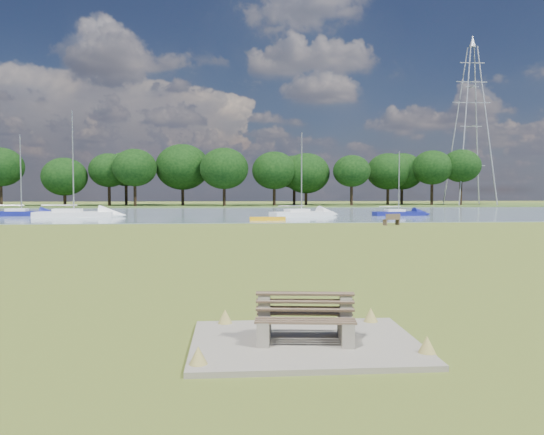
{
  "coord_description": "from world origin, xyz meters",
  "views": [
    {
      "loc": [
        -1.35,
        -23.67,
        2.91
      ],
      "look_at": [
        0.3,
        -2.0,
        1.77
      ],
      "focal_mm": 35.0,
      "sensor_mm": 36.0,
      "label": 1
    }
  ],
  "objects": [
    {
      "name": "sailboat_1",
      "position": [
        16.98,
        33.49,
        0.47
      ],
      "size": [
        5.77,
        2.2,
        7.1
      ],
      "rotation": [
        0.0,
        0.0,
        0.11
      ],
      "color": "navy",
      "rests_on": "river"
    },
    {
      "name": "kayak",
      "position": [
        1.98,
        25.48,
        0.22
      ],
      "size": [
        3.36,
        0.94,
        0.33
      ],
      "primitive_type": "cube",
      "rotation": [
        0.0,
        0.0,
        0.05
      ],
      "color": "#F8AC0E",
      "rests_on": "river"
    },
    {
      "name": "tree_line",
      "position": [
        -12.91,
        68.0,
        6.14
      ],
      "size": [
        116.58,
        8.46,
        10.24
      ],
      "color": "black",
      "rests_on": "far_bank"
    },
    {
      "name": "far_bank",
      "position": [
        0.0,
        72.0,
        0.0
      ],
      "size": [
        220.0,
        20.0,
        0.4
      ],
      "primitive_type": "cube",
      "color": "#4C6626",
      "rests_on": "ground"
    },
    {
      "name": "riverbank_bench",
      "position": [
        11.77,
        18.83,
        0.48
      ],
      "size": [
        1.59,
        1.05,
        0.95
      ],
      "rotation": [
        0.0,
        0.0,
        0.42
      ],
      "color": "brown",
      "rests_on": "ground"
    },
    {
      "name": "river",
      "position": [
        0.0,
        42.0,
        0.0
      ],
      "size": [
        220.0,
        40.0,
        0.1
      ],
      "primitive_type": "cube",
      "color": "slate",
      "rests_on": "ground"
    },
    {
      "name": "pylon",
      "position": [
        42.01,
        70.0,
        19.15
      ],
      "size": [
        6.97,
        4.89,
        30.42
      ],
      "color": "#9CA0A8",
      "rests_on": "far_bank"
    },
    {
      "name": "ground",
      "position": [
        0.0,
        0.0,
        0.0
      ],
      "size": [
        220.0,
        220.0,
        0.0
      ],
      "primitive_type": "plane",
      "color": "brown"
    },
    {
      "name": "concrete_pad",
      "position": [
        0.0,
        -14.0,
        0.05
      ],
      "size": [
        4.2,
        3.2,
        0.1
      ],
      "primitive_type": "cube",
      "color": "gray",
      "rests_on": "ground"
    },
    {
      "name": "sailboat_3",
      "position": [
        6.03,
        32.45,
        0.53
      ],
      "size": [
        7.1,
        4.3,
        8.95
      ],
      "rotation": [
        0.0,
        0.0,
        0.37
      ],
      "color": "white",
      "rests_on": "river"
    },
    {
      "name": "sailboat_4",
      "position": [
        -17.89,
        33.0,
        0.59
      ],
      "size": [
        8.05,
        2.79,
        11.07
      ],
      "rotation": [
        0.0,
        0.0,
        0.07
      ],
      "color": "white",
      "rests_on": "river"
    },
    {
      "name": "bench_pair",
      "position": [
        0.0,
        -14.0,
        0.5
      ],
      "size": [
        1.93,
        1.27,
        0.98
      ],
      "rotation": [
        0.0,
        0.0,
        -0.11
      ],
      "color": "gray",
      "rests_on": "concrete_pad"
    },
    {
      "name": "sailboat_0",
      "position": [
        -24.25,
        35.86,
        0.56
      ],
      "size": [
        6.2,
        2.1,
        8.86
      ],
      "rotation": [
        0.0,
        0.0,
        0.07
      ],
      "color": "navy",
      "rests_on": "river"
    }
  ]
}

